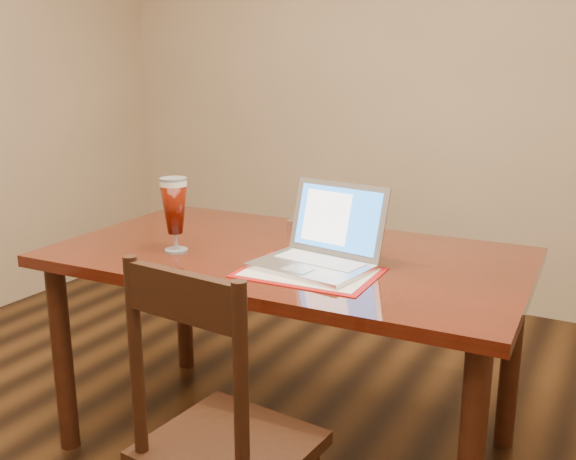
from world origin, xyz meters
The scene contains 2 objects.
dining_table centered at (-0.03, 0.65, 0.69)m, with size 1.69×0.99×1.04m.
dining_chair centered at (0.16, -0.04, 0.46)m, with size 0.45×0.43×0.97m.
Camera 1 is at (1.03, -1.26, 1.42)m, focal length 40.00 mm.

